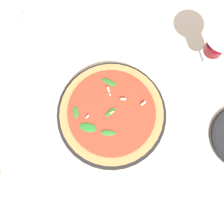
{
  "coord_description": "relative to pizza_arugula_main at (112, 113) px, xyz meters",
  "views": [
    {
      "loc": [
        -0.09,
        0.16,
        0.85
      ],
      "look_at": [
        -0.03,
        -0.0,
        0.03
      ],
      "focal_mm": 50.0,
      "sensor_mm": 36.0,
      "label": 1
    }
  ],
  "objects": [
    {
      "name": "ground_plane",
      "position": [
        0.03,
        0.0,
        -0.02
      ],
      "size": [
        6.0,
        6.0,
        0.0
      ],
      "primitive_type": "plane",
      "color": "beige"
    },
    {
      "name": "pizza_arugula_main",
      "position": [
        0.0,
        0.0,
        0.0
      ],
      "size": [
        0.3,
        0.3,
        0.05
      ],
      "color": "black",
      "rests_on": "ground_plane"
    },
    {
      "name": "wine_glass",
      "position": [
        -0.2,
        -0.23,
        0.11
      ],
      "size": [
        0.09,
        0.09,
        0.18
      ],
      "color": "white",
      "rests_on": "ground_plane"
    },
    {
      "name": "napkin",
      "position": [
        0.27,
        -0.2,
        -0.01
      ],
      "size": [
        0.13,
        0.1,
        0.01
      ],
      "rotation": [
        0.0,
        0.0,
        -0.22
      ],
      "color": "silver",
      "rests_on": "ground_plane"
    },
    {
      "name": "fork",
      "position": [
        0.28,
        -0.2,
        -0.01
      ],
      "size": [
        0.22,
        0.02,
        0.0
      ],
      "rotation": [
        0.0,
        0.0,
        0.01
      ],
      "color": "silver",
      "rests_on": "ground_plane"
    }
  ]
}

